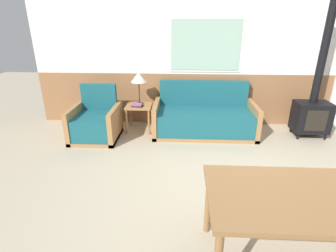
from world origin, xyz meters
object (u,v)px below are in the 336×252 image
Objects in this scene: armchair at (96,124)px; side_table at (139,110)px; dining_table at (334,203)px; couch at (204,119)px; wood_stove at (313,106)px; table_lamp at (139,78)px.

armchair is 0.83m from side_table.
armchair is 0.47× the size of dining_table.
couch is 1.92m from wood_stove.
couch is at bearing -6.22° from table_lamp.
couch reaches higher than dining_table.
table_lamp reaches higher than dining_table.
couch reaches higher than side_table.
dining_table is (1.98, -2.92, 0.24)m from side_table.
side_table is 3.12m from wood_stove.
armchair reaches higher than dining_table.
armchair is at bearing 136.94° from dining_table.
side_table is 3.54m from dining_table.
armchair reaches higher than side_table.
wood_stove is (3.11, -0.19, -0.43)m from table_lamp.
side_table is (-1.22, 0.05, 0.14)m from couch.
dining_table is (2.70, -2.52, 0.38)m from armchair.
wood_stove is at bearing -1.60° from couch.
wood_stove is (3.83, 0.29, 0.29)m from armchair.
side_table is at bearing 178.11° from wood_stove.
table_lamp is 3.14m from wood_stove.
dining_table is at bearing -56.59° from table_lamp.
table_lamp is 3.61m from dining_table.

